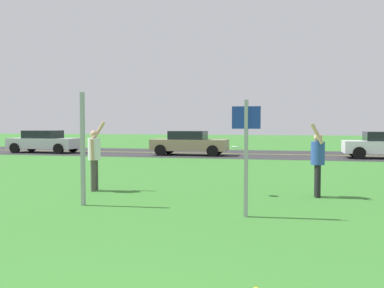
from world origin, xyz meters
TOP-DOWN VIEW (x-y plane):
  - ground_plane at (0.00, 12.22)m, footprint 120.00×120.00m
  - highway_strip at (0.00, 24.44)m, footprint 120.00×7.95m
  - highway_center_stripe at (0.00, 24.44)m, footprint 120.00×0.16m
  - sign_post_near_path at (-2.77, 6.99)m, footprint 0.07×0.10m
  - sign_post_by_roadside at (0.94, 6.64)m, footprint 0.56×0.10m
  - person_thrower_white_shirt at (-3.47, 8.97)m, footprint 0.42×0.50m
  - person_catcher_blue_shirt at (2.47, 9.32)m, footprint 0.38×0.50m
  - frisbee_white at (0.45, 9.15)m, footprint 0.29×0.27m
  - car_silver_leftmost at (-13.81, 22.65)m, footprint 4.50×2.00m
  - car_tan_center_left at (-4.08, 22.65)m, footprint 4.50×2.00m

SIDE VIEW (x-z plane):
  - ground_plane at x=0.00m, z-range 0.00..0.00m
  - highway_strip at x=0.00m, z-range 0.00..0.01m
  - highway_center_stripe at x=0.00m, z-range 0.01..0.01m
  - car_silver_leftmost at x=-13.81m, z-range 0.01..1.46m
  - car_tan_center_left at x=-4.08m, z-range 0.01..1.46m
  - person_catcher_blue_shirt at x=2.47m, z-range 0.03..1.91m
  - person_thrower_white_shirt at x=-3.47m, z-range 0.04..1.98m
  - frisbee_white at x=0.45m, z-range 1.14..1.30m
  - sign_post_near_path at x=-2.77m, z-range 0.00..2.56m
  - sign_post_by_roadside at x=0.94m, z-range 0.25..2.57m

